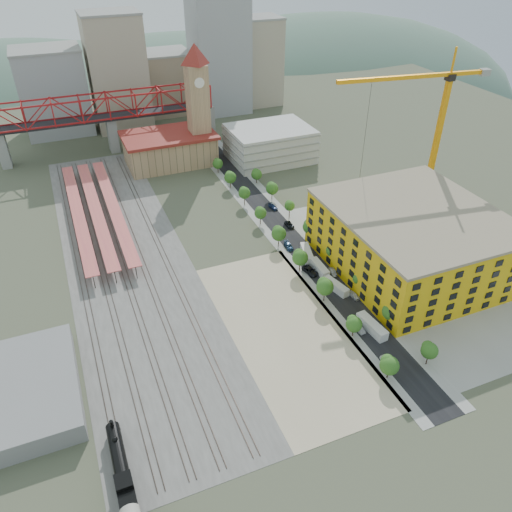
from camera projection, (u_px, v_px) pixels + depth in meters
name	position (u px, v px, depth m)	size (l,w,h in m)	color
ground	(254.00, 261.00, 153.37)	(400.00, 400.00, 0.00)	#474C38
ballast_strip	(126.00, 257.00, 155.36)	(36.00, 165.00, 0.06)	#605E59
dirt_lot	(286.00, 329.00, 128.04)	(28.00, 67.00, 0.06)	tan
street_asphalt	(281.00, 228.00, 169.85)	(12.00, 170.00, 0.06)	black
sidewalk_west	(266.00, 231.00, 168.12)	(3.00, 170.00, 0.04)	gray
sidewalk_east	(295.00, 225.00, 171.59)	(3.00, 170.00, 0.04)	gray
construction_pad	(415.00, 264.00, 152.27)	(50.00, 90.00, 0.06)	gray
rail_tracks	(120.00, 258.00, 154.73)	(26.56, 160.00, 0.18)	#382B23
platform_canopies	(96.00, 209.00, 172.55)	(16.00, 80.00, 4.12)	#DE6755
station_hall	(170.00, 148.00, 210.64)	(38.00, 24.00, 13.10)	tan
clock_tower	(197.00, 94.00, 200.79)	(12.00, 12.00, 52.00)	tan
parking_garage	(270.00, 144.00, 214.22)	(34.00, 26.00, 14.00)	silver
truss_bridge	(108.00, 110.00, 215.02)	(94.00, 9.60, 25.60)	gray
construction_building	(412.00, 240.00, 146.04)	(44.60, 50.60, 18.80)	gold
warehouse	(26.00, 391.00, 108.25)	(22.00, 32.00, 5.00)	gray
street_trees	(294.00, 242.00, 162.23)	(15.40, 124.40, 8.00)	#21601C
skyline	(161.00, 72.00, 251.52)	(133.00, 46.00, 60.00)	#9EA0A3
distant_hills	(186.00, 162.00, 410.98)	(647.00, 264.00, 227.00)	#4C6B59
locomotive	(122.00, 470.00, 93.05)	(3.10, 23.95, 5.99)	black
tower_crane	(433.00, 116.00, 162.07)	(51.41, 9.07, 55.17)	#FE9F10
site_trailer_a	(372.00, 326.00, 127.03)	(2.59, 9.85, 2.69)	silver
site_trailer_b	(336.00, 286.00, 141.00)	(2.30, 8.74, 2.39)	silver
site_trailer_c	(319.00, 268.00, 148.36)	(2.33, 8.84, 2.42)	silver
site_trailer_d	(307.00, 254.00, 154.59)	(2.48, 9.43, 2.58)	silver
car_0	(388.00, 362.00, 117.61)	(1.83, 4.56, 1.55)	white
car_1	(359.00, 328.00, 127.41)	(1.52, 4.35, 1.43)	gray
car_2	(310.00, 271.00, 147.81)	(2.65, 5.76, 1.60)	black
car_3	(289.00, 246.00, 159.17)	(2.01, 4.94, 1.43)	navy
car_4	(354.00, 295.00, 138.46)	(1.61, 3.99, 1.36)	silver
car_5	(333.00, 272.00, 147.54)	(1.44, 4.12, 1.36)	#95969A
car_6	(289.00, 225.00, 170.17)	(2.18, 4.73, 1.31)	black
car_7	(273.00, 207.00, 180.63)	(1.86, 4.57, 1.33)	navy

